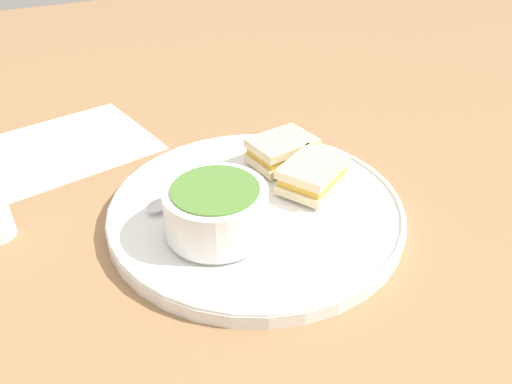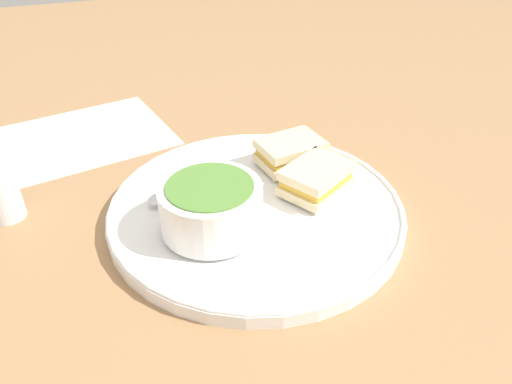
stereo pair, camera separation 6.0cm
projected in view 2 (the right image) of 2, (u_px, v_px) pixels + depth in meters
name	position (u px, v px, depth m)	size (l,w,h in m)	color
ground_plane	(256.00, 216.00, 0.62)	(2.40, 2.40, 0.00)	#9E754C
plate	(256.00, 209.00, 0.62)	(0.36, 0.36, 0.02)	white
soup_bowl	(211.00, 207.00, 0.56)	(0.12, 0.12, 0.06)	white
spoon	(166.00, 195.00, 0.62)	(0.07, 0.11, 0.01)	silver
sandwich_half_near	(315.00, 177.00, 0.63)	(0.10, 0.10, 0.03)	beige
sandwich_half_far	(290.00, 152.00, 0.68)	(0.08, 0.09, 0.03)	beige
menu_sheet	(70.00, 140.00, 0.79)	(0.27, 0.34, 0.00)	white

